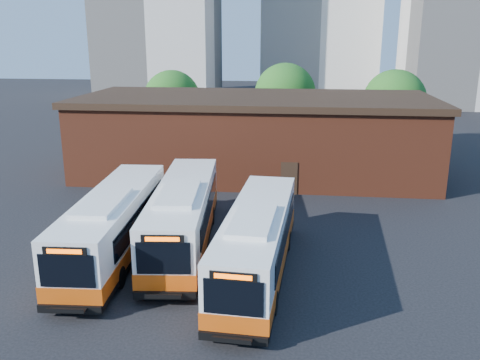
# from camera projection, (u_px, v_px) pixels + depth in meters

# --- Properties ---
(ground) EXTENTS (220.00, 220.00, 0.00)m
(ground) POSITION_uv_depth(u_px,v_px,m) (217.00, 281.00, 23.87)
(ground) COLOR black
(bus_west) EXTENTS (3.41, 13.13, 3.54)m
(bus_west) POSITION_uv_depth(u_px,v_px,m) (114.00, 227.00, 26.19)
(bus_west) COLOR white
(bus_west) RESTS_ON ground
(bus_midwest) EXTENTS (3.92, 13.39, 3.60)m
(bus_midwest) POSITION_uv_depth(u_px,v_px,m) (183.00, 218.00, 27.37)
(bus_midwest) COLOR white
(bus_midwest) RESTS_ON ground
(bus_mideast) EXTENTS (3.32, 12.82, 3.46)m
(bus_mideast) POSITION_uv_depth(u_px,v_px,m) (257.00, 245.00, 24.02)
(bus_mideast) COLOR white
(bus_mideast) RESTS_ON ground
(transit_worker) EXTENTS (0.65, 0.79, 1.85)m
(transit_worker) POSITION_uv_depth(u_px,v_px,m) (241.00, 301.00, 20.19)
(transit_worker) COLOR #131C38
(transit_worker) RESTS_ON ground
(depot_building) EXTENTS (28.60, 12.60, 6.40)m
(depot_building) POSITION_uv_depth(u_px,v_px,m) (255.00, 134.00, 42.09)
(depot_building) COLOR maroon
(depot_building) RESTS_ON ground
(tree_west) EXTENTS (6.00, 6.00, 7.65)m
(tree_west) POSITION_uv_depth(u_px,v_px,m) (172.00, 98.00, 54.29)
(tree_west) COLOR #382314
(tree_west) RESTS_ON ground
(tree_mid) EXTENTS (6.56, 6.56, 8.36)m
(tree_mid) POSITION_uv_depth(u_px,v_px,m) (285.00, 94.00, 54.74)
(tree_mid) COLOR #382314
(tree_mid) RESTS_ON ground
(tree_east) EXTENTS (6.24, 6.24, 7.96)m
(tree_east) POSITION_uv_depth(u_px,v_px,m) (394.00, 101.00, 50.71)
(tree_east) COLOR #382314
(tree_east) RESTS_ON ground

